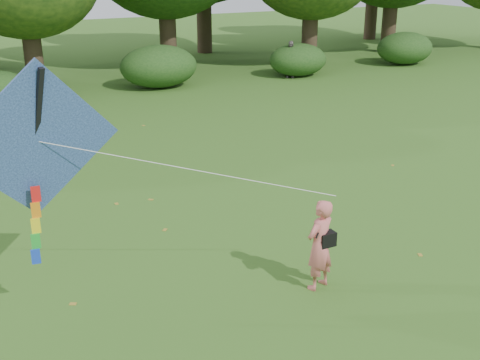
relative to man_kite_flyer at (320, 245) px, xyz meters
name	(u,v)px	position (x,y,z in m)	size (l,w,h in m)	color
ground	(337,283)	(0.39, -0.05, -0.84)	(100.00, 100.00, 0.00)	#265114
man_kite_flyer	(320,245)	(0.00, 0.00, 0.00)	(0.61, 0.40, 1.68)	#CE6561
bystander_right	(290,59)	(9.82, 17.14, 0.04)	(1.04, 0.43, 1.77)	slate
crossbody_bag	(326,239)	(0.12, -0.03, 0.11)	(0.43, 0.20, 0.69)	black
flying_kite	(37,144)	(-4.34, 1.16, 2.13)	(5.89, 1.65, 3.27)	#2561A1
shrub_band	(76,76)	(-0.33, 17.55, 0.02)	(39.15, 3.22, 1.88)	#264919
fallen_leaves	(249,208)	(0.57, 3.74, -0.84)	(11.77, 15.96, 0.01)	olive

